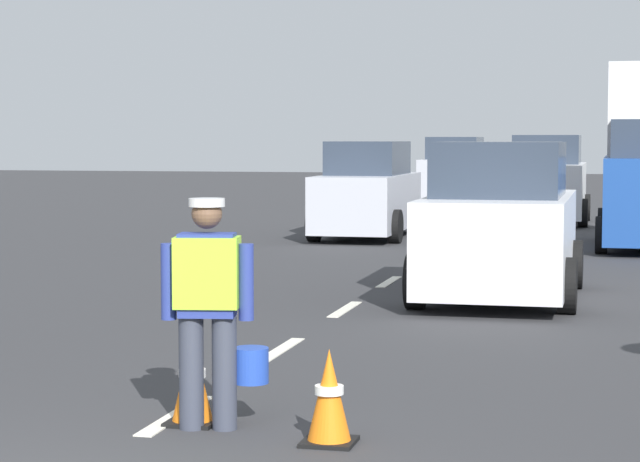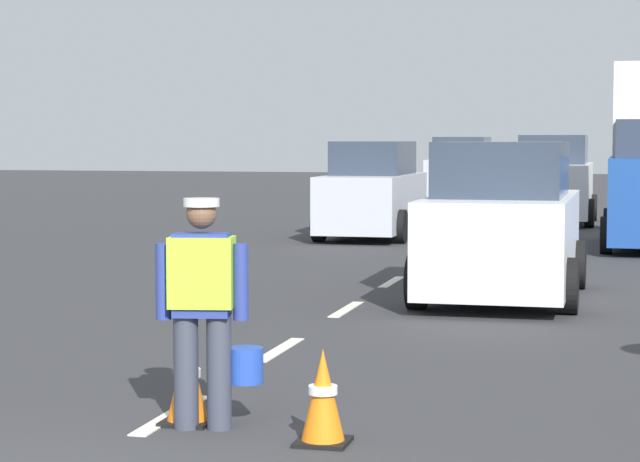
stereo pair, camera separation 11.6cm
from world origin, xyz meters
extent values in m
plane|color=#333335|center=(0.00, 21.00, 0.00)|extent=(96.00, 96.00, 0.00)
cube|color=silver|center=(0.00, 2.70, 0.01)|extent=(0.14, 1.40, 0.01)
cube|color=silver|center=(0.00, 5.70, 0.01)|extent=(0.14, 1.40, 0.01)
cube|color=silver|center=(0.00, 8.70, 0.01)|extent=(0.14, 1.40, 0.01)
cube|color=silver|center=(0.00, 11.70, 0.01)|extent=(0.14, 1.40, 0.01)
cube|color=silver|center=(0.00, 14.70, 0.01)|extent=(0.14, 1.40, 0.01)
cube|color=silver|center=(0.00, 17.70, 0.01)|extent=(0.14, 1.40, 0.01)
cube|color=silver|center=(0.00, 20.70, 0.01)|extent=(0.14, 1.40, 0.01)
cube|color=silver|center=(0.00, 23.70, 0.01)|extent=(0.14, 1.40, 0.01)
cube|color=silver|center=(0.00, 26.70, 0.01)|extent=(0.14, 1.40, 0.01)
cube|color=silver|center=(0.00, 29.70, 0.01)|extent=(0.14, 1.40, 0.01)
cube|color=silver|center=(0.00, 32.70, 0.01)|extent=(0.14, 1.40, 0.01)
cube|color=silver|center=(0.00, 35.70, 0.01)|extent=(0.14, 1.40, 0.01)
cube|color=silver|center=(0.00, 38.70, 0.01)|extent=(0.14, 1.40, 0.01)
cube|color=silver|center=(0.00, 41.70, 0.01)|extent=(0.14, 1.40, 0.01)
cube|color=silver|center=(0.00, 44.70, 0.01)|extent=(0.14, 1.40, 0.01)
cube|color=silver|center=(0.00, 47.70, 0.01)|extent=(0.14, 1.40, 0.01)
cylinder|color=#383D4C|center=(0.26, 2.32, 0.41)|extent=(0.18, 0.18, 0.82)
cylinder|color=#383D4C|center=(0.49, 2.36, 0.41)|extent=(0.18, 0.18, 0.82)
cube|color=navy|center=(0.37, 2.34, 1.12)|extent=(0.44, 0.31, 0.60)
cube|color=#A5EA33|center=(0.37, 2.34, 1.14)|extent=(0.50, 0.36, 0.51)
cylinder|color=navy|center=(0.10, 2.29, 1.07)|extent=(0.11, 0.11, 0.55)
cylinder|color=navy|center=(0.65, 2.39, 1.07)|extent=(0.11, 0.11, 0.55)
sphere|color=brown|center=(0.37, 2.34, 1.56)|extent=(0.22, 0.22, 0.22)
cylinder|color=silver|center=(0.37, 2.34, 1.64)|extent=(0.26, 0.26, 0.06)
cylinder|color=#2347B7|center=(0.65, 2.49, 0.45)|extent=(0.26, 0.26, 0.26)
cube|color=black|center=(1.32, 2.12, 0.01)|extent=(0.36, 0.36, 0.03)
cone|color=orange|center=(1.32, 2.12, 0.35)|extent=(0.30, 0.30, 0.63)
cylinder|color=white|center=(1.32, 2.12, 0.38)|extent=(0.20, 0.20, 0.06)
cube|color=black|center=(0.21, 2.46, 0.01)|extent=(0.36, 0.36, 0.03)
cone|color=orange|center=(0.21, 2.46, 0.35)|extent=(0.30, 0.30, 0.64)
cylinder|color=white|center=(0.21, 2.46, 0.38)|extent=(0.20, 0.20, 0.06)
cylinder|color=black|center=(2.95, 19.91, 0.34)|extent=(0.22, 0.68, 0.68)
cylinder|color=black|center=(2.95, 17.06, 0.34)|extent=(0.22, 0.68, 0.68)
cube|color=silver|center=(1.74, 10.27, 0.77)|extent=(1.79, 4.17, 1.17)
cube|color=#2D3847|center=(1.74, 10.16, 1.70)|extent=(1.58, 2.30, 0.70)
cylinder|color=black|center=(0.83, 11.56, 0.34)|extent=(0.22, 0.68, 0.68)
cylinder|color=black|center=(2.66, 11.56, 0.34)|extent=(0.22, 0.68, 0.68)
cylinder|color=black|center=(0.83, 8.97, 0.34)|extent=(0.22, 0.68, 0.68)
cylinder|color=black|center=(2.66, 8.97, 0.34)|extent=(0.22, 0.68, 0.68)
cube|color=silver|center=(1.54, 25.05, 0.83)|extent=(1.78, 3.87, 1.30)
cube|color=#2D3847|center=(1.54, 24.95, 1.83)|extent=(1.57, 2.13, 0.70)
cylinder|color=black|center=(0.63, 26.25, 0.34)|extent=(0.22, 0.68, 0.68)
cylinder|color=black|center=(2.45, 26.25, 0.34)|extent=(0.22, 0.68, 0.68)
cylinder|color=black|center=(0.63, 23.85, 0.34)|extent=(0.22, 0.68, 0.68)
cylinder|color=black|center=(2.45, 23.85, 0.34)|extent=(0.22, 0.68, 0.68)
cube|color=silver|center=(-1.82, 33.35, 0.81)|extent=(1.81, 4.05, 1.26)
cube|color=#2D3847|center=(-1.82, 33.45, 1.79)|extent=(1.60, 2.23, 0.70)
cylinder|color=black|center=(-0.90, 32.09, 0.34)|extent=(0.22, 0.68, 0.68)
cylinder|color=black|center=(-2.75, 32.09, 0.34)|extent=(0.22, 0.68, 0.68)
cylinder|color=black|center=(-0.90, 34.60, 0.34)|extent=(0.22, 0.68, 0.68)
cylinder|color=black|center=(-2.75, 34.60, 0.34)|extent=(0.22, 0.68, 0.68)
cube|color=silver|center=(-1.92, 19.69, 0.76)|extent=(1.63, 4.22, 1.15)
cube|color=#2D3847|center=(-1.92, 19.79, 1.68)|extent=(1.44, 2.32, 0.70)
cylinder|color=black|center=(-1.08, 18.38, 0.34)|extent=(0.22, 0.68, 0.68)
cylinder|color=black|center=(-2.76, 18.38, 0.34)|extent=(0.22, 0.68, 0.68)
cylinder|color=black|center=(-1.08, 21.00, 0.34)|extent=(0.22, 0.68, 0.68)
cylinder|color=black|center=(-2.76, 21.00, 0.34)|extent=(0.22, 0.68, 0.68)
camera|label=1|loc=(3.22, -6.08, 2.10)|focal=69.85mm
camera|label=2|loc=(3.34, -6.05, 2.10)|focal=69.85mm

